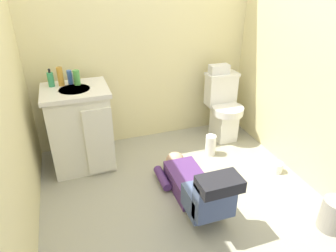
% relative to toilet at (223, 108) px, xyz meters
% --- Properties ---
extents(ground_plane, '(2.86, 3.17, 0.04)m').
position_rel_toilet_xyz_m(ground_plane, '(-0.84, -0.78, -0.39)').
color(ground_plane, '#9D9A83').
extents(wall_back, '(2.52, 0.08, 2.40)m').
position_rel_toilet_xyz_m(wall_back, '(-0.84, 0.34, 0.83)').
color(wall_back, beige).
rests_on(wall_back, ground_plane).
extents(wall_right, '(0.08, 2.17, 2.40)m').
position_rel_toilet_xyz_m(wall_right, '(0.38, -0.78, 0.83)').
color(wall_right, beige).
rests_on(wall_right, ground_plane).
extents(toilet, '(0.36, 0.46, 0.75)m').
position_rel_toilet_xyz_m(toilet, '(0.00, 0.00, 0.00)').
color(toilet, silver).
rests_on(toilet, ground_plane).
extents(vanity_cabinet, '(0.60, 0.53, 0.82)m').
position_rel_toilet_xyz_m(vanity_cabinet, '(-1.59, -0.06, 0.05)').
color(vanity_cabinet, silver).
rests_on(vanity_cabinet, ground_plane).
extents(faucet, '(0.02, 0.02, 0.10)m').
position_rel_toilet_xyz_m(faucet, '(-1.59, 0.09, 0.50)').
color(faucet, silver).
rests_on(faucet, vanity_cabinet).
extents(person_plumber, '(0.39, 1.06, 0.52)m').
position_rel_toilet_xyz_m(person_plumber, '(-0.76, -0.97, -0.19)').
color(person_plumber, '#512D6B').
rests_on(person_plumber, ground_plane).
extents(tissue_box, '(0.22, 0.11, 0.10)m').
position_rel_toilet_xyz_m(tissue_box, '(-0.05, 0.09, 0.43)').
color(tissue_box, silver).
rests_on(tissue_box, toilet).
extents(soap_dispenser, '(0.06, 0.06, 0.17)m').
position_rel_toilet_xyz_m(soap_dispenser, '(-1.78, 0.07, 0.52)').
color(soap_dispenser, '#34935A').
rests_on(soap_dispenser, vanity_cabinet).
extents(bottle_amber, '(0.05, 0.05, 0.17)m').
position_rel_toilet_xyz_m(bottle_amber, '(-1.70, 0.06, 0.54)').
color(bottle_amber, gold).
rests_on(bottle_amber, vanity_cabinet).
extents(bottle_blue, '(0.05, 0.05, 0.13)m').
position_rel_toilet_xyz_m(bottle_blue, '(-1.61, 0.08, 0.52)').
color(bottle_blue, '#3C65BC').
rests_on(bottle_blue, vanity_cabinet).
extents(bottle_green, '(0.06, 0.06, 0.14)m').
position_rel_toilet_xyz_m(bottle_green, '(-1.55, 0.03, 0.52)').
color(bottle_green, '#4FA448').
rests_on(bottle_green, vanity_cabinet).
extents(trash_can, '(0.20, 0.20, 0.26)m').
position_rel_toilet_xyz_m(trash_can, '(0.12, -1.57, -0.24)').
color(trash_can, gray).
rests_on(trash_can, ground_plane).
extents(paper_towel_roll, '(0.11, 0.11, 0.22)m').
position_rel_toilet_xyz_m(paper_towel_roll, '(-0.30, -0.32, -0.26)').
color(paper_towel_roll, white).
rests_on(paper_towel_roll, ground_plane).
extents(toilet_paper_roll, '(0.11, 0.11, 0.10)m').
position_rel_toilet_xyz_m(toilet_paper_roll, '(0.18, -0.82, -0.32)').
color(toilet_paper_roll, white).
rests_on(toilet_paper_roll, ground_plane).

